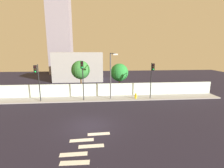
# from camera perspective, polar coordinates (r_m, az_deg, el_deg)

# --- Properties ---
(ground_plane) EXTENTS (80.00, 80.00, 0.00)m
(ground_plane) POSITION_cam_1_polar(r_m,az_deg,el_deg) (15.50, -7.84, -14.09)
(ground_plane) COLOR black
(sidewalk) EXTENTS (36.00, 2.40, 0.15)m
(sidewalk) POSITION_cam_1_polar(r_m,az_deg,el_deg) (23.14, -6.86, -5.09)
(sidewalk) COLOR #969696
(sidewalk) RESTS_ON ground
(perimeter_wall) EXTENTS (36.00, 0.18, 1.80)m
(perimeter_wall) POSITION_cam_1_polar(r_m,az_deg,el_deg) (24.13, -6.82, -1.99)
(perimeter_wall) COLOR silver
(perimeter_wall) RESTS_ON sidewalk
(crosswalk_marking) EXTENTS (3.48, 4.74, 0.01)m
(crosswalk_marking) POSITION_cam_1_polar(r_m,az_deg,el_deg) (12.31, -9.41, -21.49)
(crosswalk_marking) COLOR silver
(crosswalk_marking) RESTS_ON ground
(traffic_light_left) EXTENTS (0.36, 1.16, 4.87)m
(traffic_light_left) POSITION_cam_1_polar(r_m,az_deg,el_deg) (22.39, 13.65, 3.56)
(traffic_light_left) COLOR black
(traffic_light_left) RESTS_ON sidewalk
(traffic_light_center) EXTENTS (0.34, 1.14, 5.19)m
(traffic_light_center) POSITION_cam_1_polar(r_m,az_deg,el_deg) (21.32, -10.14, 3.89)
(traffic_light_center) COLOR black
(traffic_light_center) RESTS_ON sidewalk
(traffic_light_right) EXTENTS (0.44, 1.68, 4.80)m
(traffic_light_right) POSITION_cam_1_polar(r_m,az_deg,el_deg) (22.24, -24.41, 2.73)
(traffic_light_right) COLOR black
(traffic_light_right) RESTS_ON sidewalk
(street_lamp_curbside) EXTENTS (0.86, 1.86, 6.18)m
(street_lamp_curbside) POSITION_cam_1_polar(r_m,az_deg,el_deg) (21.72, -0.28, 4.05)
(street_lamp_curbside) COLOR #4C4C51
(street_lamp_curbside) RESTS_ON sidewalk
(fire_hydrant) EXTENTS (0.44, 0.26, 0.75)m
(fire_hydrant) POSITION_cam_1_polar(r_m,az_deg,el_deg) (22.99, 8.16, -4.01)
(fire_hydrant) COLOR gold
(fire_hydrant) RESTS_ON sidewalk
(roadside_tree_leftmost) EXTENTS (2.79, 2.79, 5.17)m
(roadside_tree_leftmost) POSITION_cam_1_polar(r_m,az_deg,el_deg) (25.32, -10.76, 4.77)
(roadside_tree_leftmost) COLOR brown
(roadside_tree_leftmost) RESTS_ON ground
(roadside_tree_midleft) EXTENTS (2.70, 2.70, 4.68)m
(roadside_tree_midleft) POSITION_cam_1_polar(r_m,az_deg,el_deg) (25.46, 2.56, 3.97)
(roadside_tree_midleft) COLOR brown
(roadside_tree_midleft) RESTS_ON ground
(low_building_distant) EXTENTS (10.54, 6.00, 6.21)m
(low_building_distant) POSITION_cam_1_polar(r_m,az_deg,el_deg) (37.85, -11.32, 5.96)
(low_building_distant) COLOR #A3A3A3
(low_building_distant) RESTS_ON ground
(tower_on_skyline) EXTENTS (6.16, 5.00, 30.12)m
(tower_on_skyline) POSITION_cam_1_polar(r_m,az_deg,el_deg) (51.22, -17.73, 20.50)
(tower_on_skyline) COLOR gray
(tower_on_skyline) RESTS_ON ground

